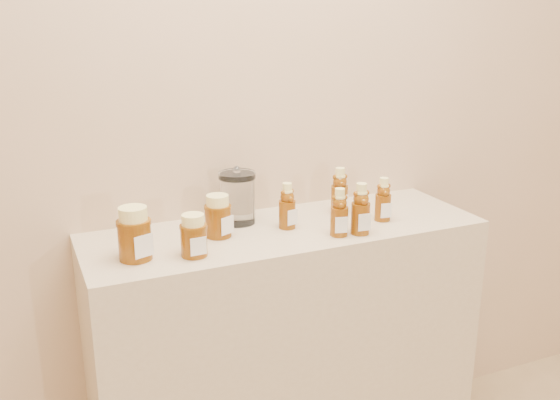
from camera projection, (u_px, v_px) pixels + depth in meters
name	position (u px, v px, depth m)	size (l,w,h in m)	color
wall_back	(259.00, 69.00, 1.91)	(3.50, 0.02, 2.70)	tan
display_table	(285.00, 360.00, 2.00)	(1.20, 0.40, 0.90)	#BDAA8A
bear_bottle_back_left	(287.00, 203.00, 1.84)	(0.05, 0.05, 0.16)	#622F07
bear_bottle_back_mid	(340.00, 188.00, 1.98)	(0.06, 0.06, 0.17)	#622F07
bear_bottle_back_right	(383.00, 196.00, 1.91)	(0.05, 0.05, 0.15)	#622F07
bear_bottle_front_left	(339.00, 209.00, 1.78)	(0.05, 0.05, 0.16)	#622F07
bear_bottle_front_right	(361.00, 205.00, 1.80)	(0.06, 0.06, 0.17)	#622F07
honey_jar_left	(134.00, 233.00, 1.62)	(0.09, 0.09, 0.14)	#622F07
honey_jar_back	(218.00, 216.00, 1.78)	(0.08, 0.08, 0.12)	#622F07
honey_jar_front	(194.00, 235.00, 1.64)	(0.07, 0.07, 0.12)	#622F07
glass_canister	(237.00, 196.00, 1.89)	(0.11, 0.11, 0.17)	white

